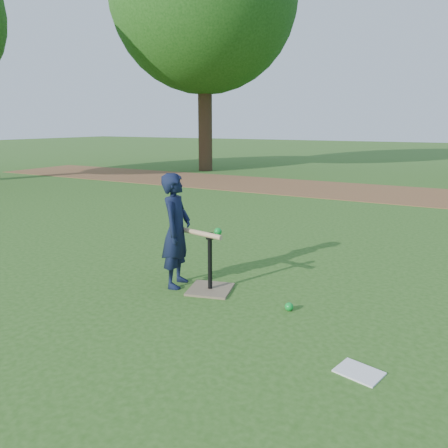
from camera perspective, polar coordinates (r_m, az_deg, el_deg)
The scene contains 7 objects.
ground at distance 4.77m, azimuth -2.95°, elevation -7.87°, with size 80.00×80.00×0.00m, color #285116.
dirt_strip at distance 11.65m, azimuth 16.87°, elevation 4.12°, with size 24.00×3.00×0.01m, color brown.
child at distance 4.60m, azimuth -6.25°, elevation -0.87°, with size 0.44×0.29×1.21m, color black.
wiffle_ball_ground at distance 4.17m, azimuth 8.49°, elevation -10.63°, with size 0.08×0.08×0.08m, color #0D8F29.
clipboard at distance 3.35m, azimuth 17.23°, elevation -17.99°, with size 0.30×0.23×0.01m, color white.
batting_tee at distance 4.57m, azimuth -1.83°, elevation -7.36°, with size 0.52×0.52×0.61m.
swing_action at distance 4.47m, azimuth -3.18°, elevation -1.10°, with size 0.63×0.22×0.09m.
Camera 1 is at (2.36, -3.78, 1.70)m, focal length 35.00 mm.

